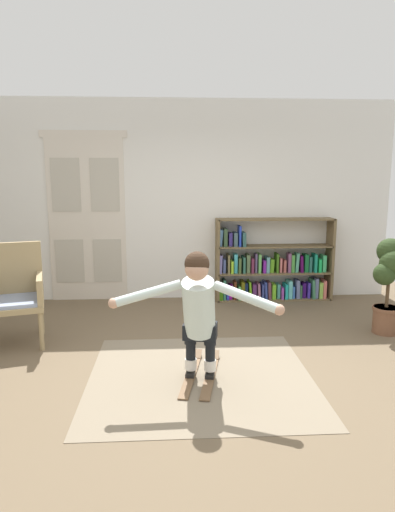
# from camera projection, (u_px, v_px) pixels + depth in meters

# --- Properties ---
(ground_plane) EXTENTS (7.20, 7.20, 0.00)m
(ground_plane) POSITION_uv_depth(u_px,v_px,m) (200.00, 370.00, 4.27)
(ground_plane) COLOR brown
(back_wall) EXTENTS (6.00, 0.10, 2.90)m
(back_wall) POSITION_uv_depth(u_px,v_px,m) (189.00, 201.00, 6.55)
(back_wall) COLOR silver
(back_wall) RESTS_ON ground
(double_door) EXTENTS (1.22, 0.05, 2.45)m
(double_door) POSITION_uv_depth(u_px,v_px,m) (87.00, 217.00, 6.45)
(double_door) COLOR beige
(double_door) RESTS_ON ground
(rug) EXTENTS (2.05, 1.95, 0.01)m
(rug) POSITION_uv_depth(u_px,v_px,m) (200.00, 377.00, 4.13)
(rug) COLOR #80725D
(rug) RESTS_ON ground
(bookshelf) EXTENTS (1.72, 0.30, 1.21)m
(bookshelf) POSITION_uv_depth(u_px,v_px,m) (270.00, 268.00, 6.60)
(bookshelf) COLOR brown
(bookshelf) RESTS_ON ground
(wicker_chair) EXTENTS (0.74, 0.74, 1.10)m
(wicker_chair) POSITION_uv_depth(u_px,v_px,m) (14.00, 292.00, 4.88)
(wicker_chair) COLOR #9E885F
(wicker_chair) RESTS_ON ground
(potted_plant) EXTENTS (0.40, 0.43, 1.11)m
(potted_plant) POSITION_uv_depth(u_px,v_px,m) (389.00, 276.00, 5.20)
(potted_plant) COLOR brown
(potted_plant) RESTS_ON ground
(skis_pair) EXTENTS (0.44, 0.97, 0.07)m
(skis_pair) POSITION_uv_depth(u_px,v_px,m) (201.00, 373.00, 4.16)
(skis_pair) COLOR brown
(skis_pair) RESTS_ON rug
(person_skier) EXTENTS (1.43, 0.71, 1.15)m
(person_skier) POSITION_uv_depth(u_px,v_px,m) (199.00, 306.00, 3.87)
(person_skier) COLOR white
(person_skier) RESTS_ON skis_pair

